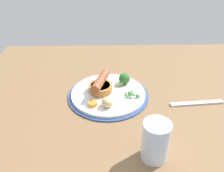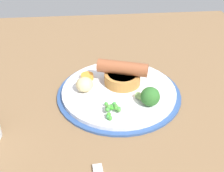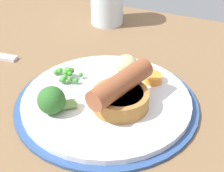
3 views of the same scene
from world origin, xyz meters
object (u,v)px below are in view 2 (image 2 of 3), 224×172
at_px(dinner_plate, 119,93).
at_px(pea_pile, 111,109).
at_px(broccoli_floret_near, 150,97).
at_px(potato_chunk_0, 84,85).
at_px(carrot_slice_1, 87,77).
at_px(sausage_pudding, 122,74).

xyz_separation_m(dinner_plate, pea_pile, (0.08, -0.02, 0.02)).
xyz_separation_m(dinner_plate, broccoli_floret_near, (0.06, 0.06, 0.03)).
distance_m(pea_pile, potato_chunk_0, 0.10).
bearing_deg(pea_pile, carrot_slice_1, -160.71).
bearing_deg(broccoli_floret_near, sausage_pudding, 171.10).
distance_m(dinner_plate, sausage_pudding, 0.04).
xyz_separation_m(pea_pile, potato_chunk_0, (-0.08, -0.05, 0.01)).
bearing_deg(pea_pile, potato_chunk_0, -147.92).
bearing_deg(potato_chunk_0, sausage_pudding, 105.04).
distance_m(dinner_plate, carrot_slice_1, 0.09).
distance_m(sausage_pudding, pea_pile, 0.11).
bearing_deg(dinner_plate, carrot_slice_1, -125.93).
bearing_deg(broccoli_floret_near, pea_pile, -113.86).
distance_m(sausage_pudding, carrot_slice_1, 0.09).
distance_m(sausage_pudding, potato_chunk_0, 0.09).
bearing_deg(carrot_slice_1, sausage_pudding, 73.36).
height_order(broccoli_floret_near, potato_chunk_0, broccoli_floret_near).
xyz_separation_m(potato_chunk_0, carrot_slice_1, (-0.05, 0.01, -0.01)).
bearing_deg(broccoli_floret_near, carrot_slice_1, -168.26).
bearing_deg(potato_chunk_0, pea_pile, 32.08).
bearing_deg(potato_chunk_0, carrot_slice_1, 172.26).
height_order(dinner_plate, potato_chunk_0, potato_chunk_0).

